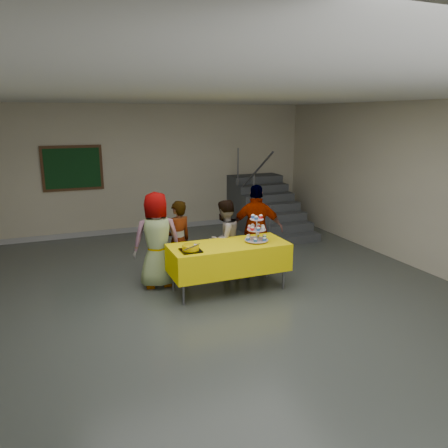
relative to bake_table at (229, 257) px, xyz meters
The scene contains 10 objects.
room_shell 1.80m from the bake_table, 115.72° to the right, with size 10.00×10.04×3.02m.
bake_table is the anchor object (origin of this frame).
cupcake_stand 0.61m from the bake_table, ahead, with size 0.38×0.38×0.44m.
bear_cake 0.73m from the bake_table, 169.20° to the right, with size 0.32×0.36×0.12m.
schoolchild_a 1.19m from the bake_table, 149.77° to the left, with size 0.77×0.50×1.57m, color slate.
schoolchild_b 0.97m from the bake_table, 129.28° to the left, with size 0.50×0.33×1.38m, color slate.
schoolchild_c 0.60m from the bake_table, 75.07° to the left, with size 0.66×0.52×1.36m, color #5C5D66.
schoolchild_d 1.00m from the bake_table, 37.14° to the left, with size 0.93×0.39×1.58m, color slate.
staircase 4.05m from the bake_table, 55.07° to the left, with size 1.30×2.40×2.04m.
noticeboard 4.74m from the bake_table, 116.17° to the left, with size 1.30×0.05×1.00m.
Camera 1 is at (-2.13, -5.27, 2.74)m, focal length 35.00 mm.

